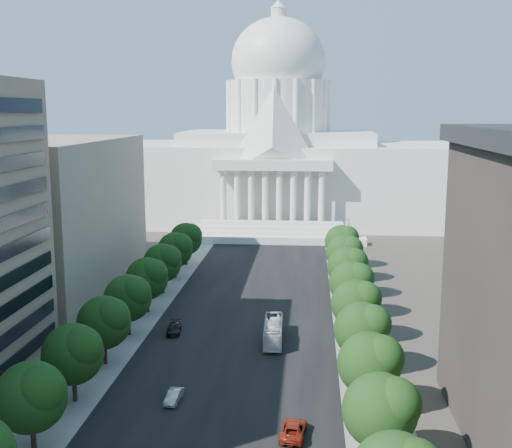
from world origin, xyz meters
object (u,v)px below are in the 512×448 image
(car_dark_b, at_px, (174,329))
(city_bus, at_px, (273,331))
(car_silver, at_px, (174,397))
(car_red, at_px, (293,430))

(car_dark_b, relative_size, city_bus, 0.44)
(car_silver, relative_size, car_dark_b, 0.82)
(car_silver, bearing_deg, car_red, -21.59)
(car_dark_b, bearing_deg, car_silver, -84.85)
(car_silver, relative_size, car_red, 0.74)
(car_silver, bearing_deg, city_bus, 68.06)
(car_dark_b, bearing_deg, city_bus, -14.81)
(car_red, xyz_separation_m, city_bus, (-3.97, 29.56, 0.84))
(car_silver, xyz_separation_m, city_bus, (11.02, 22.26, 0.94))
(car_red, height_order, city_bus, city_bus)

